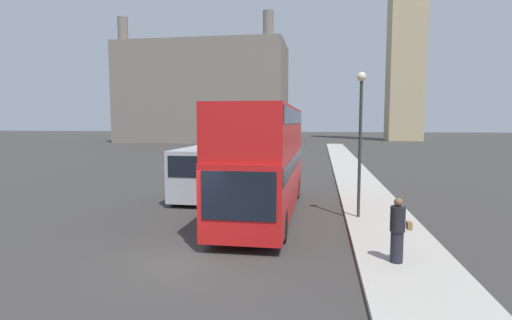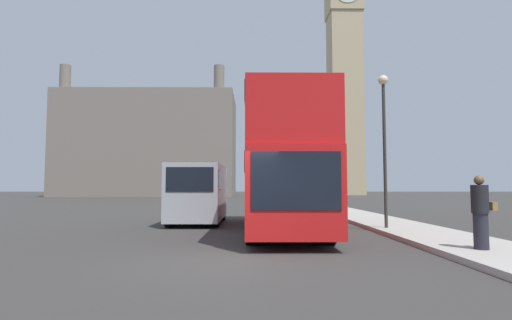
# 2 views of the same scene
# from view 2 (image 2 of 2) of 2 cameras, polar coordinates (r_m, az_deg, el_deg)

# --- Properties ---
(ground_plane) EXTENTS (300.00, 300.00, 0.00)m
(ground_plane) POSITION_cam_2_polar(r_m,az_deg,el_deg) (9.13, -4.45, -14.07)
(ground_plane) COLOR #383533
(sidewalk_strip) EXTENTS (2.68, 120.00, 0.15)m
(sidewalk_strip) POSITION_cam_2_polar(r_m,az_deg,el_deg) (10.76, 32.43, -11.53)
(sidewalk_strip) COLOR #ADA89E
(sidewalk_strip) RESTS_ON ground_plane
(clock_tower) EXTENTS (7.42, 7.59, 62.33)m
(clock_tower) POSITION_cam_2_polar(r_m,az_deg,el_deg) (94.51, 12.52, 14.89)
(clock_tower) COLOR tan
(clock_tower) RESTS_ON ground_plane
(building_block_distant) EXTENTS (31.71, 15.41, 23.02)m
(building_block_distant) POSITION_cam_2_polar(r_m,az_deg,el_deg) (78.28, -14.83, 1.94)
(building_block_distant) COLOR slate
(building_block_distant) RESTS_ON ground_plane
(red_double_decker_bus) EXTENTS (2.54, 10.89, 4.49)m
(red_double_decker_bus) POSITION_cam_2_polar(r_m,az_deg,el_deg) (15.19, 3.50, -0.59)
(red_double_decker_bus) COLOR red
(red_double_decker_bus) RESTS_ON ground_plane
(white_van) EXTENTS (2.20, 5.29, 2.59)m
(white_van) POSITION_cam_2_polar(r_m,az_deg,el_deg) (18.17, -8.22, -4.62)
(white_van) COLOR #B2B7BC
(white_van) RESTS_ON ground_plane
(pedestrian) EXTENTS (0.55, 0.39, 1.75)m
(pedestrian) POSITION_cam_2_polar(r_m,az_deg,el_deg) (10.94, 29.42, -6.51)
(pedestrian) COLOR #23232D
(pedestrian) RESTS_ON sidewalk_strip
(street_lamp) EXTENTS (0.36, 0.36, 5.65)m
(street_lamp) POSITION_cam_2_polar(r_m,az_deg,el_deg) (15.57, 17.83, 4.59)
(street_lamp) COLOR #2D332D
(street_lamp) RESTS_ON sidewalk_strip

